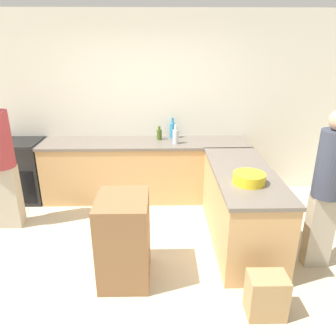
{
  "coord_description": "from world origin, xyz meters",
  "views": [
    {
      "loc": [
        0.24,
        -2.9,
        2.26
      ],
      "look_at": [
        0.31,
        0.53,
        0.93
      ],
      "focal_mm": 35.0,
      "sensor_mm": 36.0,
      "label": 1
    }
  ],
  "objects": [
    {
      "name": "olive_oil_bottle",
      "position": [
        0.21,
        1.84,
        0.97
      ],
      "size": [
        0.08,
        0.08,
        0.2
      ],
      "color": "#475B1E",
      "rests_on": "counter_back"
    },
    {
      "name": "mixing_bowl",
      "position": [
        1.14,
        0.19,
        0.94
      ],
      "size": [
        0.33,
        0.33,
        0.11
      ],
      "color": "yellow",
      "rests_on": "counter_peninsula"
    },
    {
      "name": "range_oven",
      "position": [
        -1.84,
        1.72,
        0.45
      ],
      "size": [
        0.62,
        0.65,
        0.9
      ],
      "color": "black",
      "rests_on": "ground_plane"
    },
    {
      "name": "ground_plane",
      "position": [
        0.0,
        0.0,
        0.0
      ],
      "size": [
        14.0,
        14.0,
        0.0
      ],
      "primitive_type": "plane",
      "color": "beige"
    },
    {
      "name": "vinegar_bottle_clear",
      "position": [
        0.44,
        1.62,
        1.0
      ],
      "size": [
        0.09,
        0.09,
        0.28
      ],
      "color": "silver",
      "rests_on": "counter_back"
    },
    {
      "name": "wall_back",
      "position": [
        0.0,
        2.08,
        1.35
      ],
      "size": [
        8.0,
        0.06,
        2.7
      ],
      "color": "silver",
      "rests_on": "ground_plane"
    },
    {
      "name": "counter_back",
      "position": [
        0.0,
        1.73,
        0.45
      ],
      "size": [
        3.04,
        0.67,
        0.89
      ],
      "color": "tan",
      "rests_on": "ground_plane"
    },
    {
      "name": "dish_soap_bottle",
      "position": [
        0.41,
        1.92,
        1.01
      ],
      "size": [
        0.09,
        0.09,
        0.32
      ],
      "color": "#338CBF",
      "rests_on": "counter_back"
    },
    {
      "name": "island_table",
      "position": [
        -0.13,
        -0.15,
        0.45
      ],
      "size": [
        0.49,
        0.59,
        0.89
      ],
      "color": "brown",
      "rests_on": "ground_plane"
    },
    {
      "name": "person_by_range",
      "position": [
        -1.73,
        0.91,
        0.93
      ],
      "size": [
        0.34,
        0.34,
        1.71
      ],
      "color": "#ADA38E",
      "rests_on": "ground_plane"
    },
    {
      "name": "counter_peninsula",
      "position": [
        1.17,
        0.53,
        0.45
      ],
      "size": [
        0.69,
        1.78,
        0.89
      ],
      "color": "tan",
      "rests_on": "ground_plane"
    },
    {
      "name": "paper_bag",
      "position": [
        1.14,
        -0.67,
        0.2
      ],
      "size": [
        0.33,
        0.24,
        0.4
      ],
      "color": "#A88456",
      "rests_on": "ground_plane"
    },
    {
      "name": "person_at_peninsula",
      "position": [
        1.89,
        0.03,
        0.93
      ],
      "size": [
        0.29,
        0.29,
        1.69
      ],
      "color": "#ADA38E",
      "rests_on": "ground_plane"
    }
  ]
}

